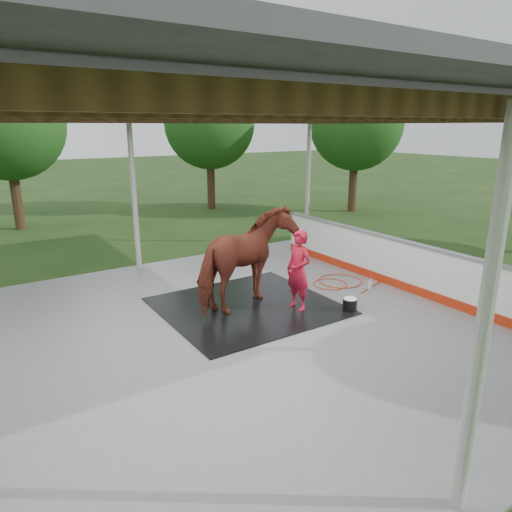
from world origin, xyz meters
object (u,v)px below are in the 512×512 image
horse (247,260)px  wash_bucket (350,304)px  dasher_board (398,264)px  handler (299,270)px

horse → wash_bucket: bearing=-150.0°
horse → dasher_board: bearing=-124.0°
horse → handler: bearing=-149.5°
horse → handler: size_ratio=1.43×
wash_bucket → horse: bearing=140.7°
dasher_board → handler: (-2.79, 0.20, 0.29)m
dasher_board → handler: size_ratio=4.83×
dasher_board → wash_bucket: bearing=-166.3°
dasher_board → horse: horse is taller
horse → handler: (0.82, -0.66, -0.20)m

